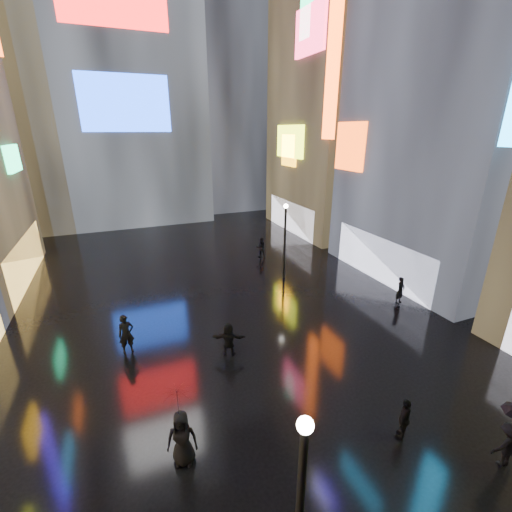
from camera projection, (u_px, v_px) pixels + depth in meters
ground at (210, 289)px, 22.20m from camera, size 140.00×140.00×0.00m
building_right_mid at (476, 33)px, 20.03m from camera, size 10.28×13.70×30.00m
building_right_far at (343, 80)px, 31.67m from camera, size 10.28×12.00×28.00m
tower_main at (110, 11)px, 34.69m from camera, size 16.00×14.20×42.00m
tower_flank_right at (220, 67)px, 42.07m from camera, size 12.00×12.00×34.00m
lamp_near at (300, 511)px, 6.44m from camera, size 0.30×0.30×5.20m
lamp_far at (285, 237)px, 22.85m from camera, size 0.30×0.30×5.20m
pedestrian_2 at (507, 445)px, 10.31m from camera, size 1.07×0.73×1.52m
pedestrian_3 at (404, 418)px, 11.24m from camera, size 0.97×0.80×1.55m
pedestrian_4 at (182, 438)px, 10.32m from camera, size 1.06×0.85×1.89m
pedestrian_5 at (229, 339)px, 15.42m from camera, size 1.55×1.00×1.60m
pedestrian_6 at (126, 334)px, 15.55m from camera, size 0.77×0.59×1.90m
pedestrian_7 at (261, 247)px, 27.48m from camera, size 0.86×0.71×1.60m
umbrella_2 at (179, 402)px, 9.83m from camera, size 1.13×1.12×0.90m
pedestrian_8 at (400, 290)px, 20.13m from camera, size 0.67×0.52×1.63m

